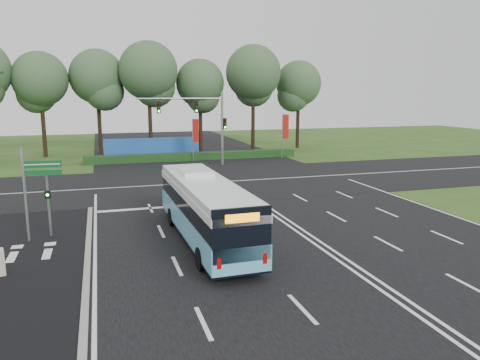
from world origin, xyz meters
name	(u,v)px	position (x,y,z in m)	size (l,w,h in m)	color
ground	(282,222)	(0.00, 0.00, 0.00)	(120.00, 120.00, 0.00)	#284C19
road_main	(282,222)	(0.00, 0.00, 0.02)	(20.00, 120.00, 0.04)	black
road_cross	(225,182)	(0.00, 12.00, 0.03)	(120.00, 14.00, 0.05)	black
bike_path	(27,264)	(-12.50, -3.00, 0.03)	(5.00, 18.00, 0.06)	black
kerb_strip	(88,258)	(-10.10, -3.00, 0.06)	(0.25, 18.00, 0.12)	gray
city_bus	(205,209)	(-4.76, -2.14, 1.60)	(2.59, 11.13, 3.18)	#60B8DF
pedestrian_signal	(49,203)	(-11.87, 0.72, 1.73)	(0.29, 0.41, 3.17)	gray
street_sign	(33,184)	(-12.44, 0.19, 2.80)	(1.75, 0.26, 4.50)	gray
banner_flag_mid	(195,133)	(-0.05, 23.55, 2.89)	(0.63, 0.25, 4.42)	gray
banner_flag_right	(285,129)	(9.47, 22.99, 3.10)	(0.70, 0.19, 4.77)	gray
traffic_light_gantry	(204,117)	(0.21, 20.50, 4.66)	(8.41, 0.28, 7.00)	gray
hedge	(194,156)	(0.00, 24.50, 0.40)	(22.00, 1.20, 0.80)	#153B18
blue_hoarding	(152,148)	(-4.00, 27.00, 1.10)	(10.00, 0.30, 2.20)	#1F56AB
eucalyptus_row	(146,76)	(-3.93, 31.22, 8.73)	(41.50, 8.52, 12.56)	black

